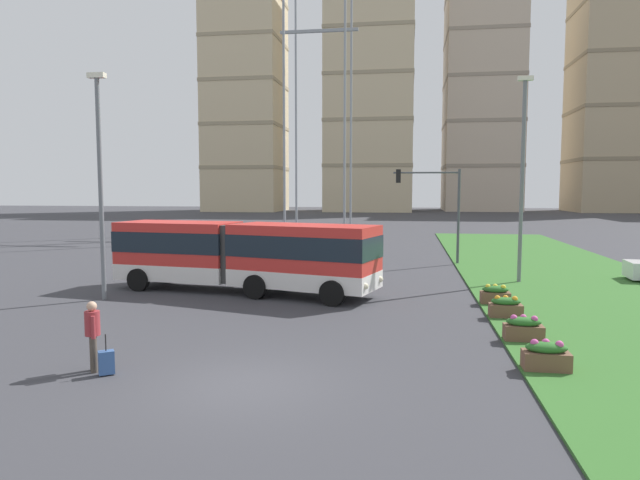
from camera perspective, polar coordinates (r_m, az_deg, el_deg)
ground_plane at (r=13.27m, az=-7.68°, el=-14.45°), size 260.00×260.00×0.00m
grass_median at (r=23.72m, az=28.05°, el=-6.16°), size 10.00×70.00×0.08m
articulated_bus at (r=24.35m, az=-7.83°, el=-1.47°), size 12.00×4.86×3.00m
car_navy_sedan at (r=38.59m, az=-5.61°, el=-0.36°), size 4.45×2.12×1.58m
pedestrian_crossing at (r=14.87m, az=-22.16°, el=-8.60°), size 0.38×0.49×1.74m
rolling_suitcase at (r=14.66m, az=-20.93°, el=-11.55°), size 0.43×0.40×0.97m
flower_planter_0 at (r=14.92m, az=22.05°, el=-10.84°), size 1.10×0.56×0.74m
flower_planter_1 at (r=17.48m, az=20.03°, el=-8.44°), size 1.10×0.56×0.74m
flower_planter_2 at (r=20.38m, az=18.39°, el=-6.48°), size 1.10×0.56×0.74m
flower_planter_3 at (r=22.64m, az=17.42°, el=-5.30°), size 1.10×0.56×0.74m
traffic_light_far_right at (r=34.01m, az=11.74°, el=4.17°), size 3.94×0.28×5.65m
streetlight_left at (r=24.03m, az=-21.49°, el=5.99°), size 0.70×0.28×9.00m
streetlight_median at (r=28.00m, az=19.92°, el=6.55°), size 0.70×0.28×9.66m
apartment_tower_west at (r=121.06m, az=-7.61°, el=15.24°), size 15.32×14.72×51.44m
apartment_tower_westcentre at (r=119.05m, az=5.12°, el=15.86°), size 17.74×14.87×53.19m
apartment_tower_centre at (r=127.19m, az=16.20°, el=15.06°), size 15.50×17.41×53.53m
apartment_tower_eastcentre at (r=130.28m, az=28.78°, el=13.58°), size 19.98×16.27×49.86m
transmission_pylon at (r=59.62m, az=-0.10°, el=17.37°), size 9.00×6.24×31.26m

